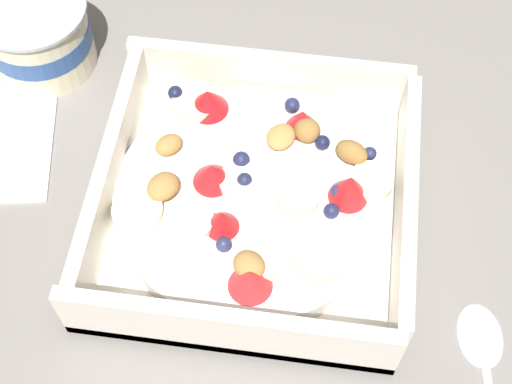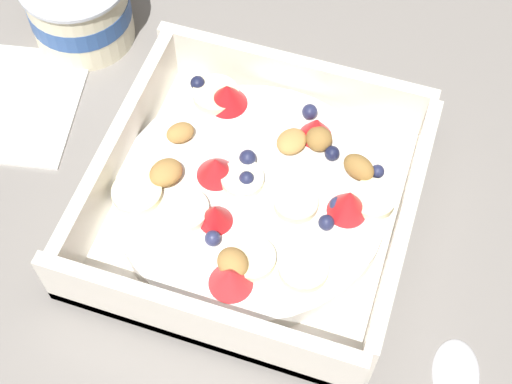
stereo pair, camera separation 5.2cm
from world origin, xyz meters
name	(u,v)px [view 1 (the left image)]	position (x,y,z in m)	size (l,w,h in m)	color
ground_plane	(252,205)	(0.00, 0.00, 0.00)	(2.40, 2.40, 0.00)	gray
fruit_bowl	(256,198)	(0.00, -0.01, 0.02)	(0.22, 0.22, 0.06)	white
spoon	(488,371)	(0.17, -0.11, 0.00)	(0.04, 0.17, 0.01)	silver
yogurt_cup	(38,35)	(-0.19, 0.12, 0.03)	(0.09, 0.09, 0.06)	beige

